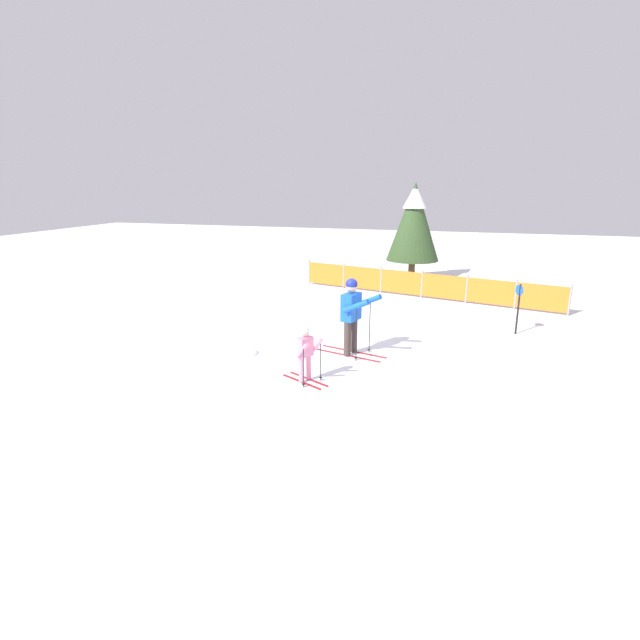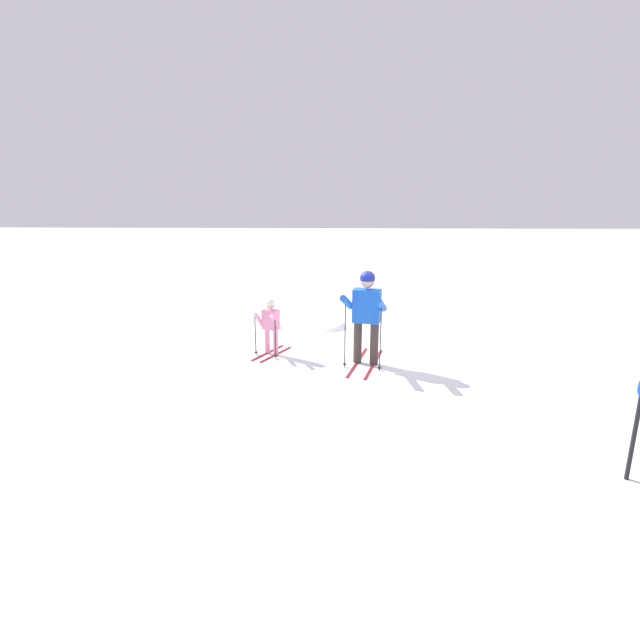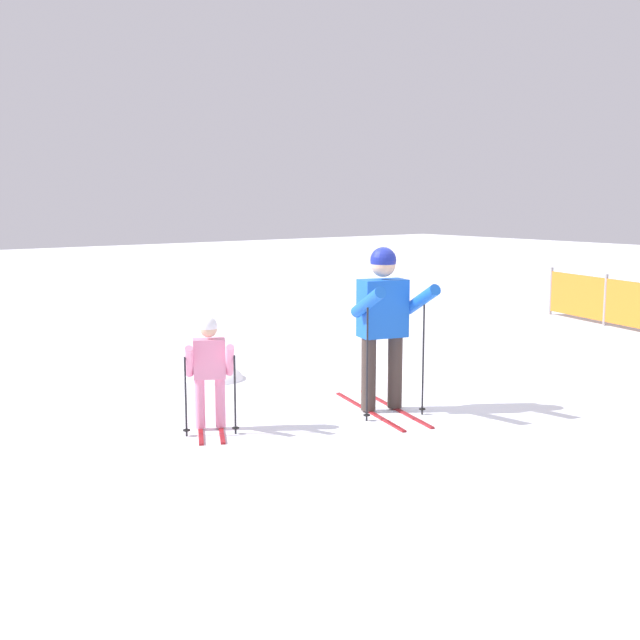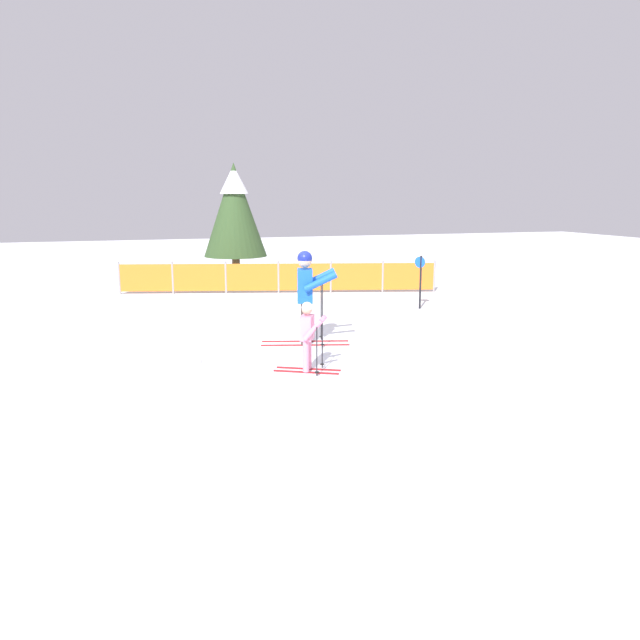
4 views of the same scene
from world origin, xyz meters
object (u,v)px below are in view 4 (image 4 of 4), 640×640
at_px(skier_adult, 307,288).
at_px(safety_fence, 279,277).
at_px(trail_marker, 420,276).
at_px(conifer_far, 235,208).
at_px(skier_child, 308,331).

distance_m(skier_adult, safety_fence, 6.42).
distance_m(skier_adult, trail_marker, 4.68).
bearing_deg(trail_marker, safety_fence, 128.19).
height_order(skier_adult, trail_marker, skier_adult).
bearing_deg(safety_fence, trail_marker, -51.81).
bearing_deg(conifer_far, skier_child, -93.94).
relative_size(skier_adult, conifer_far, 0.46).
relative_size(skier_adult, skier_child, 1.56).
distance_m(conifer_far, trail_marker, 7.62).
bearing_deg(trail_marker, skier_child, -132.60).
distance_m(safety_fence, conifer_far, 3.69).
xyz_separation_m(safety_fence, trail_marker, (2.78, -3.53, 0.36)).
distance_m(skier_child, safety_fence, 8.29).
bearing_deg(conifer_far, safety_fence, -77.05).
bearing_deg(skier_child, skier_adult, 102.36).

